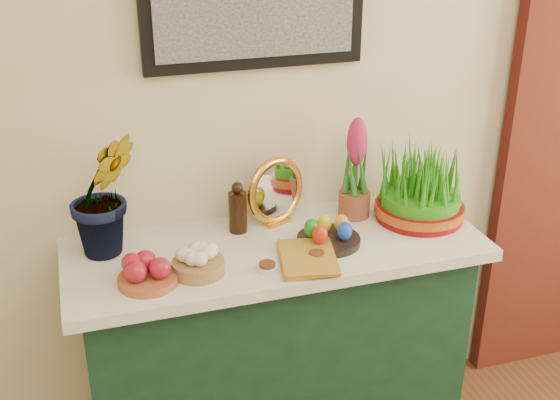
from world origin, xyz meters
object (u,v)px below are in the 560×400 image
at_px(book, 280,259).
at_px(mirror, 276,192).
at_px(sideboard, 276,355).
at_px(wheatgrass_sabzeh, 421,189).
at_px(hyacinth_green, 102,175).

bearing_deg(book, mirror, 87.19).
height_order(sideboard, mirror, mirror).
xyz_separation_m(sideboard, wheatgrass_sabzeh, (0.55, 0.03, 0.58)).
height_order(hyacinth_green, book, hyacinth_green).
bearing_deg(mirror, wheatgrass_sabzeh, -14.11).
bearing_deg(book, wheatgrass_sabzeh, 27.52).
bearing_deg(hyacinth_green, mirror, -8.05).
relative_size(sideboard, wheatgrass_sabzeh, 4.04).
relative_size(hyacinth_green, mirror, 2.24).
distance_m(hyacinth_green, wheatgrass_sabzeh, 1.09).
height_order(book, wheatgrass_sabzeh, wheatgrass_sabzeh).
bearing_deg(hyacinth_green, book, -38.12).
height_order(sideboard, book, book).
xyz_separation_m(hyacinth_green, book, (0.51, -0.24, -0.26)).
bearing_deg(sideboard, mirror, 72.60).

